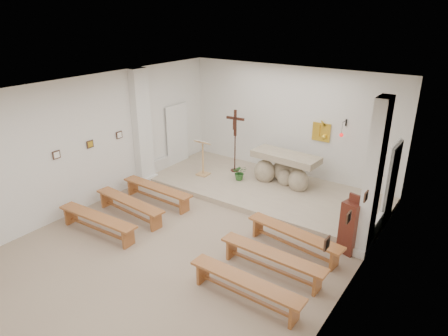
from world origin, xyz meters
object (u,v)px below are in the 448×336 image
Objects in this scene: bench_right_second at (272,258)px; bench_right_third at (245,285)px; donation_pedestal at (351,227)px; bench_left_second at (130,204)px; bench_right_front at (294,236)px; bench_left_third at (97,220)px; crucifix_stand at (235,136)px; lectern at (203,157)px; bench_left_front at (157,191)px; altar at (284,171)px.

bench_right_third is (0.00, -1.02, 0.00)m from bench_right_second.
bench_left_second is at bearing -146.39° from donation_pedestal.
donation_pedestal reaches higher than bench_right_front.
bench_right_second is 1.00× the size of bench_left_third.
bench_left_third is at bearing -164.82° from bench_right_second.
crucifix_stand is 4.07m from bench_left_second.
lectern is 0.51× the size of bench_left_third.
bench_right_second and bench_right_third have the same top height.
lectern reaches higher than bench_left_second.
bench_right_third is at bearing -24.72° from bench_left_front.
lectern is 5.79m from bench_right_third.
altar is at bearing 110.14° from bench_right_third.
bench_right_third is (4.16, -1.02, 0.00)m from bench_left_second.
bench_left_second and bench_right_second have the same top height.
crucifix_stand is at bearing 169.40° from donation_pedestal.
crucifix_stand is 4.61m from bench_right_front.
bench_right_third is at bearing -48.16° from lectern.
crucifix_stand is 0.87× the size of bench_right_second.
lectern is at bearing 87.06° from bench_left_third.
bench_right_second is at bearing -53.07° from crucifix_stand.
bench_left_third is 1.00× the size of bench_right_third.
bench_right_second and bench_left_third have the same top height.
donation_pedestal is (4.50, -2.21, -0.69)m from crucifix_stand.
lectern reaches higher than bench_right_second.
crucifix_stand is 3.11m from bench_left_front.
bench_left_third is (0.00, -1.02, 0.00)m from bench_left_second.
bench_right_front is 1.02m from bench_right_second.
crucifix_stand is at bearing 147.74° from bench_right_front.
bench_right_front is 4.28m from bench_left_second.
crucifix_stand is 5.31m from bench_right_second.
donation_pedestal is at bearing 8.73° from bench_left_front.
altar reaches higher than bench_left_front.
bench_left_front is at bearing 154.74° from bench_right_third.
bench_left_second is 1.00× the size of bench_left_third.
bench_left_second is at bearing -94.28° from lectern.
bench_right_second is 1.00× the size of bench_right_third.
altar is 2.55m from lectern.
altar is 0.88× the size of bench_left_third.
bench_left_third is at bearing -136.85° from donation_pedestal.
donation_pedestal reaches higher than bench_right_third.
bench_right_front is at bearing 91.42° from bench_right_second.
crucifix_stand reaches higher than bench_right_second.
crucifix_stand reaches higher than bench_right_front.
bench_right_front is at bearing 18.00° from bench_left_second.
bench_right_second is at bearing 11.38° from bench_left_third.
altar reaches higher than bench_right_second.
bench_right_third is (-1.02, -2.70, -0.26)m from donation_pedestal.
crucifix_stand is 1.43× the size of donation_pedestal.
bench_right_third is at bearing -9.52° from bench_left_second.
donation_pedestal is at bearing 60.17° from bench_right_second.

